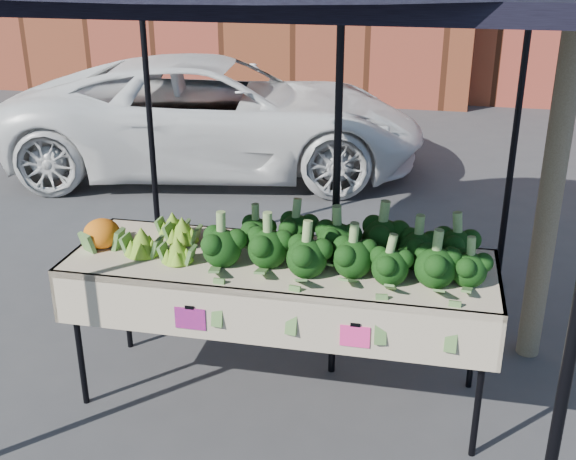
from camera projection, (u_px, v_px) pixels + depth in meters
The scene contains 7 objects.
ground at pixel (318, 386), 4.34m from camera, with size 90.00×90.00×0.00m, color #353538.
table at pixel (281, 330), 4.09m from camera, with size 2.41×0.83×0.90m.
canopy at pixel (280, 158), 4.12m from camera, with size 3.16×3.16×2.74m, color black, non-canonical shape.
broccoli_heap at pixel (345, 241), 3.82m from camera, with size 1.56×0.59×0.28m, color black.
romanesco_cluster at pixel (170, 230), 4.05m from camera, with size 0.44×0.58×0.21m, color #7EB427.
cauliflower_pair at pixel (102, 232), 4.05m from camera, with size 0.21×0.21×0.19m, color orange.
street_tree at pixel (576, 28), 3.90m from camera, with size 2.14×2.14×4.21m, color #1E4C14, non-canonical shape.
Camera 1 is at (0.61, -3.60, 2.54)m, focal length 43.72 mm.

